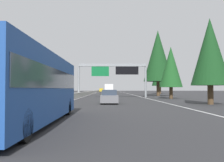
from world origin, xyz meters
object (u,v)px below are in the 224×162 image
Objects in this scene: conifer_right_mid at (158,56)px; conifer_left_far at (45,68)px; pickup_mid_center at (101,90)px; conifer_right_near at (171,67)px; conifer_right_far at (160,71)px; box_truck_near_right at (109,89)px; oncoming_far at (65,91)px; oncoming_near at (8,97)px; conifer_right_foreground at (210,52)px; conifer_left_mid at (32,65)px; bus_far_left at (29,85)px; sign_gantry_overhead at (113,71)px; sedan_distant_b at (109,97)px.

conifer_right_mid is 1.06× the size of conifer_left_far.
pickup_mid_center is 89.28m from conifer_right_near.
box_truck_near_right is at bearing 104.32° from conifer_right_far.
conifer_left_far is (17.35, 9.74, 7.59)m from oncoming_far.
conifer_left_far is (57.77, 10.02, 7.82)m from oncoming_near.
conifer_right_near is at bearing 176.11° from conifer_right_mid.
conifer_left_mid reaches higher than conifer_right_foreground.
conifer_right_far is at bearing -157.68° from pickup_mid_center.
conifer_right_far is (69.63, -19.79, 5.40)m from bus_far_left.
pickup_mid_center is at bearing 172.16° from oncoming_far.
sign_gantry_overhead reaches higher than oncoming_near.
conifer_right_far reaches higher than pickup_mid_center.
conifer_right_near is 56.02m from conifer_left_far.
sign_gantry_overhead is 23.61m from conifer_right_foreground.
box_truck_near_right is 1.52× the size of pickup_mid_center.
sign_gantry_overhead is 46.00m from conifer_left_far.
conifer_right_foreground reaches higher than sedan_distant_b.
conifer_right_far reaches higher than conifer_right_near.
box_truck_near_right is at bearing 120.13° from oncoming_far.
bus_far_left is 65.62m from box_truck_near_right.
conifer_right_foreground reaches higher than pickup_mid_center.
sign_gantry_overhead reaches higher than bus_far_left.
oncoming_far is (-59.32, 8.16, 0.00)m from pickup_mid_center.
conifer_left_mid reaches higher than conifer_right_near.
bus_far_left is at bearing 167.13° from sedan_distant_b.
pickup_mid_center is (117.94, 0.04, -0.80)m from bus_far_left.
conifer_right_foreground is 0.59× the size of conifer_right_mid.
conifer_left_mid reaches higher than bus_far_left.
conifer_right_mid is at bearing -3.89° from conifer_right_near.
sign_gantry_overhead is 2.26× the size of pickup_mid_center.
sedan_distant_b is at bearing 15.53° from oncoming_far.
sign_gantry_overhead is at bearing -2.25° from sedan_distant_b.
conifer_right_mid is at bearing -116.67° from conifer_left_mid.
conifer_right_near is (11.61, -21.53, 4.40)m from oncoming_near.
conifer_right_mid is (-12.09, -22.95, 8.11)m from oncoming_far.
conifer_right_near reaches higher than oncoming_near.
box_truck_near_right reaches higher than pickup_mid_center.
oncoming_far is (22.68, 12.64, -4.02)m from sign_gantry_overhead.
conifer_right_mid reaches higher than oncoming_far.
bus_far_left reaches higher than oncoming_near.
conifer_left_far is at bearing 27.25° from conifer_right_foreground.
bus_far_left is 16.41m from sedan_distant_b.
conifer_right_far is (23.10, -5.05, -1.91)m from conifer_right_mid.
pickup_mid_center reaches higher than sedan_distant_b.
box_truck_near_right is 23.35m from conifer_left_mid.
conifer_right_far is at bearing -15.87° from bus_far_left.
oncoming_near is at bearing -166.79° from conifer_left_mid.
conifer_right_foreground is at bearing -146.57° from conifer_left_mid.
box_truck_near_right reaches higher than oncoming_far.
conifer_right_far is at bearing 111.47° from oncoming_far.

